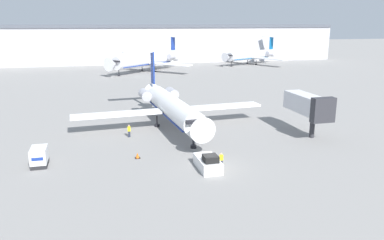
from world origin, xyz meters
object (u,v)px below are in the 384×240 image
(pushback_tug, at_px, (208,163))
(jet_bridge, at_px, (308,105))
(luggage_cart, at_px, (39,157))
(airplane_parked_far_right, at_px, (146,60))
(traffic_cone_left, at_px, (137,156))
(airplane_parked_far_left, at_px, (251,55))
(worker_by_wing, at_px, (129,131))
(airplane_main, at_px, (171,105))
(worker_near_tug, at_px, (221,160))

(pushback_tug, relative_size, jet_bridge, 0.50)
(luggage_cart, relative_size, airplane_parked_far_right, 0.10)
(traffic_cone_left, bearing_deg, luggage_cart, 177.89)
(pushback_tug, xyz_separation_m, airplane_parked_far_right, (5.18, 88.24, 3.18))
(pushback_tug, xyz_separation_m, luggage_cart, (-18.35, 5.81, 0.35))
(traffic_cone_left, distance_m, airplane_parked_far_right, 83.84)
(jet_bridge, bearing_deg, traffic_cone_left, -171.51)
(airplane_parked_far_left, relative_size, jet_bridge, 3.29)
(airplane_parked_far_right, distance_m, jet_bridge, 80.10)
(worker_by_wing, relative_size, airplane_parked_far_right, 0.06)
(pushback_tug, height_order, traffic_cone_left, pushback_tug)
(airplane_main, bearing_deg, airplane_parked_far_right, 85.38)
(luggage_cart, bearing_deg, jet_bridge, 5.26)
(pushback_tug, relative_size, traffic_cone_left, 6.69)
(worker_by_wing, distance_m, airplane_parked_far_left, 102.44)
(pushback_tug, bearing_deg, airplane_parked_far_left, 64.37)
(worker_near_tug, bearing_deg, jet_bridge, 28.93)
(airplane_parked_far_left, bearing_deg, traffic_cone_left, -120.26)
(worker_by_wing, height_order, airplane_parked_far_left, airplane_parked_far_left)
(airplane_main, relative_size, worker_by_wing, 16.58)
(worker_near_tug, xyz_separation_m, traffic_cone_left, (-8.88, 5.20, -0.54))
(worker_near_tug, relative_size, airplane_parked_far_right, 0.06)
(airplane_main, xyz_separation_m, pushback_tug, (0.46, -18.36, -2.70))
(worker_near_tug, distance_m, airplane_parked_far_right, 88.16)
(pushback_tug, xyz_separation_m, worker_by_wing, (-7.38, 14.37, 0.24))
(airplane_main, xyz_separation_m, worker_near_tug, (2.10, -18.15, -2.55))
(luggage_cart, xyz_separation_m, airplane_parked_far_right, (23.53, 82.43, 2.84))
(airplane_parked_far_right, relative_size, jet_bridge, 3.19)
(airplane_main, bearing_deg, worker_by_wing, -150.09)
(worker_near_tug, relative_size, jet_bridge, 0.18)
(worker_near_tug, bearing_deg, airplane_parked_far_left, 65.09)
(luggage_cart, distance_m, worker_by_wing, 13.91)
(pushback_tug, relative_size, airplane_parked_far_right, 0.16)
(airplane_parked_far_right, bearing_deg, worker_near_tug, -92.31)
(airplane_parked_far_right, bearing_deg, jet_bridge, -80.93)
(traffic_cone_left, relative_size, jet_bridge, 0.08)
(luggage_cart, bearing_deg, traffic_cone_left, -2.11)
(worker_near_tug, height_order, worker_by_wing, worker_by_wing)
(traffic_cone_left, bearing_deg, airplane_main, 62.37)
(pushback_tug, bearing_deg, worker_by_wing, 117.19)
(pushback_tug, relative_size, airplane_parked_far_left, 0.15)
(worker_near_tug, relative_size, airplane_parked_far_left, 0.05)
(worker_by_wing, xyz_separation_m, traffic_cone_left, (0.14, -8.97, -0.63))
(worker_by_wing, bearing_deg, worker_near_tug, -57.53)
(airplane_main, height_order, luggage_cart, airplane_main)
(airplane_main, xyz_separation_m, airplane_parked_far_left, (48.63, 82.04, 0.22))
(airplane_parked_far_left, xyz_separation_m, airplane_parked_far_right, (-42.99, -12.15, 0.27))
(worker_near_tug, height_order, airplane_parked_far_right, airplane_parked_far_right)
(pushback_tug, xyz_separation_m, traffic_cone_left, (-7.24, 5.40, -0.39))
(airplane_parked_far_left, distance_m, airplane_parked_far_right, 44.67)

